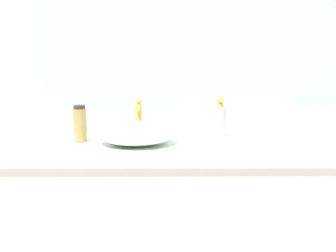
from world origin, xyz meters
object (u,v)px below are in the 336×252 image
sink_basin (136,133)px  soap_dispenser (220,120)px  tissue_box (311,123)px  lotion_bottle (80,124)px

sink_basin → soap_dispenser: 0.42m
sink_basin → tissue_box: bearing=8.2°
lotion_bottle → tissue_box: size_ratio=0.99×
soap_dispenser → tissue_box: size_ratio=1.16×
soap_dispenser → lotion_bottle: soap_dispenser is taller
soap_dispenser → lotion_bottle: 0.65m
soap_dispenser → tissue_box: bearing=-3.2°
soap_dispenser → tissue_box: (0.43, -0.02, -0.01)m
lotion_bottle → tissue_box: bearing=3.9°
soap_dispenser → tissue_box: 0.43m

